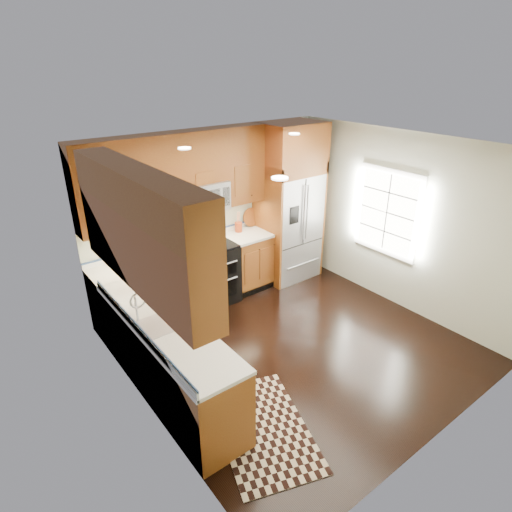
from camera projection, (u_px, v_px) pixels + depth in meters
ground at (294, 345)px, 5.70m from camera, size 4.00×4.00×0.00m
wall_back at (210, 214)px, 6.59m from camera, size 4.00×0.02×2.60m
wall_left at (142, 311)px, 4.05m from camera, size 0.02×4.00×2.60m
wall_right at (399, 222)px, 6.25m from camera, size 0.02×4.00×2.60m
window at (387, 212)px, 6.34m from camera, size 0.04×1.10×1.30m
base_cabinets at (177, 318)px, 5.48m from camera, size 2.85×3.00×0.90m
countertop at (179, 279)px, 5.44m from camera, size 2.86×3.01×0.04m
upper_cabinets at (164, 195)px, 5.00m from camera, size 2.85×3.00×1.15m
range at (210, 274)px, 6.57m from camera, size 0.76×0.67×0.95m
microwave at (201, 197)px, 6.16m from camera, size 0.76×0.40×0.42m
refrigerator at (289, 203)px, 7.04m from camera, size 0.98×0.75×2.60m
sink_faucet at (160, 319)px, 4.49m from camera, size 0.54×0.44×0.37m
rug at (263, 428)px, 4.42m from camera, size 1.28×1.64×0.01m
knife_block at (172, 247)px, 6.03m from camera, size 0.15×0.17×0.29m
utensil_crock at (238, 225)px, 6.83m from camera, size 0.14×0.14×0.33m
cutting_board at (251, 225)px, 7.11m from camera, size 0.33×0.33×0.02m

